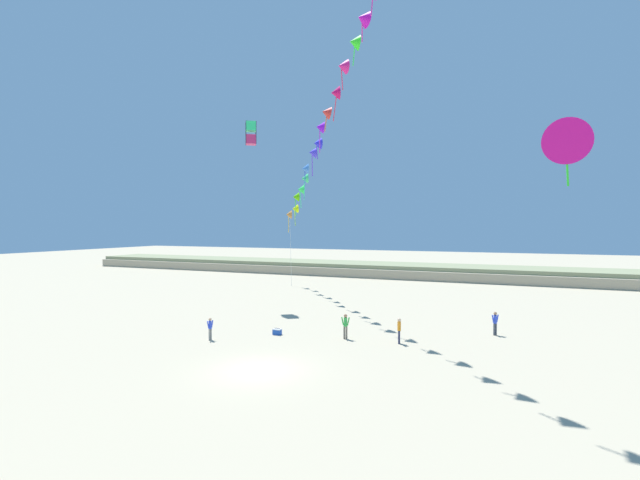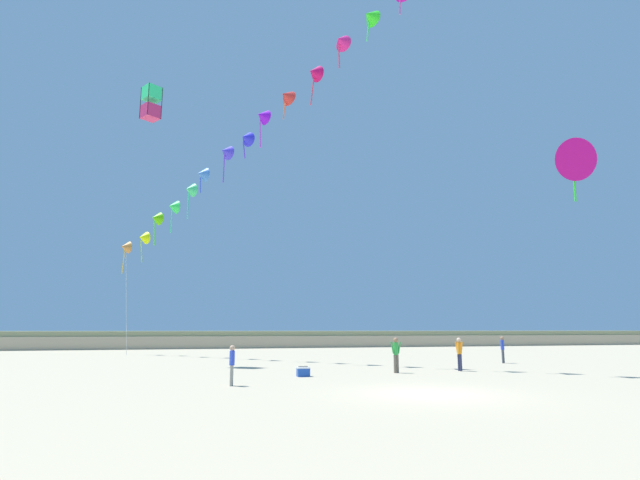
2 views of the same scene
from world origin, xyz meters
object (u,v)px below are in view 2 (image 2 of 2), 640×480
Objects in this scene: large_kite_low_lead at (572,160)px; person_near_right at (396,352)px; person_mid_center at (503,348)px; beach_cooler at (303,372)px; person_near_left at (459,352)px; person_far_left at (232,362)px; large_kite_mid_trail at (151,103)px.

person_near_right is at bearing -172.07° from large_kite_low_lead.
large_kite_low_lead is at bearing 7.93° from person_near_right.
large_kite_low_lead is at bearing -38.53° from person_mid_center.
person_mid_center is at bearing 21.47° from beach_cooler.
large_kite_low_lead is 22.42m from beach_cooler.
person_far_left is at bearing -161.80° from person_near_left.
person_mid_center is 0.75× the size of large_kite_mid_trail.
large_kite_mid_trail reaches higher than beach_cooler.
person_mid_center is at bearing 141.47° from large_kite_low_lead.
person_near_right is 0.41× the size of large_kite_low_lead.
large_kite_low_lead is at bearing 8.01° from beach_cooler.
person_near_left is 7.55m from person_mid_center.
large_kite_low_lead is 7.24× the size of beach_cooler.
beach_cooler is at bearing 40.92° from person_far_left.
large_kite_low_lead reaches higher than person_far_left.
person_mid_center reaches higher than beach_cooler.
person_far_left is at bearing -139.08° from beach_cooler.
person_near_right reaches higher than person_near_left.
person_near_left is at bearing 3.34° from person_near_right.
large_kite_low_lead is at bearing 14.45° from person_far_left.
person_near_left is at bearing 6.16° from beach_cooler.
large_kite_mid_trail is (-26.55, 7.49, 4.16)m from large_kite_low_lead.
large_kite_low_lead is 27.90m from large_kite_mid_trail.
beach_cooler is (-4.91, -0.71, -0.78)m from person_near_right.
person_mid_center is 28.13m from large_kite_mid_trail.
person_near_right is 9.23m from person_far_left.
large_kite_mid_trail reaches higher than person_mid_center.
person_near_left is at bearing -140.98° from person_mid_center.
person_near_right reaches higher than person_far_left.
person_far_left is at bearing -154.08° from person_mid_center.
large_kite_low_lead is (21.84, 5.63, 12.00)m from person_far_left.
person_near_right reaches higher than beach_cooler.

